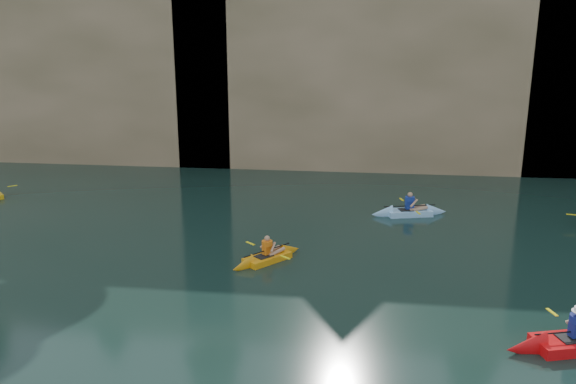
# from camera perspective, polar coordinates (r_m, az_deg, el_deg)

# --- Properties ---
(cliff) EXTENTS (70.00, 16.00, 12.00)m
(cliff) POSITION_cam_1_polar(r_m,az_deg,el_deg) (39.37, 7.11, 13.32)
(cliff) COLOR tan
(cliff) RESTS_ON ground
(cliff_slab_west) EXTENTS (26.00, 2.40, 10.56)m
(cliff_slab_west) POSITION_cam_1_polar(r_m,az_deg,el_deg) (37.95, -25.52, 10.89)
(cliff_slab_west) COLOR tan
(cliff_slab_west) RESTS_ON ground
(cliff_slab_center) EXTENTS (24.00, 2.40, 11.40)m
(cliff_slab_center) POSITION_cam_1_polar(r_m,az_deg,el_deg) (32.02, 10.60, 12.34)
(cliff_slab_center) COLOR tan
(cliff_slab_center) RESTS_ON ground
(sea_cave_west) EXTENTS (4.50, 1.00, 4.00)m
(sea_cave_west) POSITION_cam_1_polar(r_m,az_deg,el_deg) (36.64, -22.86, 5.90)
(sea_cave_west) COLOR black
(sea_cave_west) RESTS_ON ground
(sea_cave_center) EXTENTS (3.50, 1.00, 3.20)m
(sea_cave_center) POSITION_cam_1_polar(r_m,az_deg,el_deg) (32.06, -0.50, 5.22)
(sea_cave_center) COLOR black
(sea_cave_center) RESTS_ON ground
(sea_cave_east) EXTENTS (5.00, 1.00, 4.50)m
(sea_cave_east) POSITION_cam_1_polar(r_m,az_deg,el_deg) (33.08, 24.40, 5.34)
(sea_cave_east) COLOR black
(sea_cave_east) RESTS_ON ground
(main_kayaker) EXTENTS (3.56, 2.29, 1.30)m
(main_kayaker) POSITION_cam_1_polar(r_m,az_deg,el_deg) (15.18, 27.18, -13.38)
(main_kayaker) COLOR red
(main_kayaker) RESTS_ON ground
(kayaker_orange) EXTENTS (2.34, 2.63, 1.09)m
(kayaker_orange) POSITION_cam_1_polar(r_m,az_deg,el_deg) (18.60, -2.12, -6.63)
(kayaker_orange) COLOR orange
(kayaker_orange) RESTS_ON ground
(kayaker_ltblue_mid) EXTENTS (3.33, 2.37, 1.24)m
(kayaker_ltblue_mid) POSITION_cam_1_polar(r_m,az_deg,el_deg) (23.96, 12.21, -1.98)
(kayaker_ltblue_mid) COLOR #98D1FF
(kayaker_ltblue_mid) RESTS_ON ground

